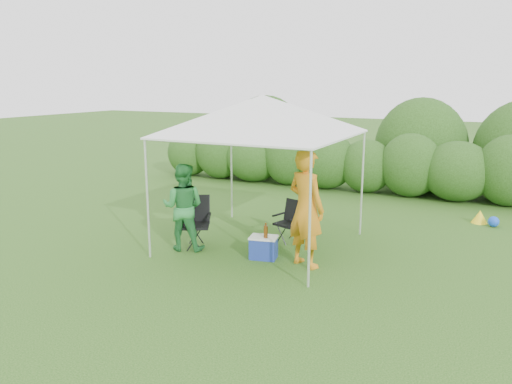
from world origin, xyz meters
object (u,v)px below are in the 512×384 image
at_px(canopy, 263,115).
at_px(cooler, 264,247).
at_px(chair_right, 290,218).
at_px(woman, 183,207).
at_px(man, 306,208).
at_px(chair_left, 195,218).

relative_size(canopy, cooler, 5.75).
bearing_deg(chair_right, woman, -122.66).
relative_size(man, woman, 1.24).
xyz_separation_m(man, woman, (-2.32, -0.20, -0.19)).
distance_m(chair_right, woman, 2.10).
bearing_deg(chair_right, man, -39.49).
xyz_separation_m(canopy, cooler, (0.34, -0.66, -2.26)).
bearing_deg(canopy, woman, -144.31).
bearing_deg(man, woman, 28.08).
distance_m(chair_left, man, 2.29).
bearing_deg(man, canopy, -7.34).
height_order(chair_right, woman, woman).
xyz_separation_m(woman, cooler, (1.54, 0.21, -0.61)).
height_order(canopy, chair_right, canopy).
bearing_deg(chair_left, cooler, -30.24).
height_order(canopy, chair_left, canopy).
bearing_deg(man, cooler, 23.01).
distance_m(chair_right, man, 1.45).
bearing_deg(woman, chair_right, -157.76).
distance_m(woman, cooler, 1.67).
xyz_separation_m(canopy, man, (1.12, -0.66, -1.46)).
distance_m(chair_right, cooler, 1.16).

